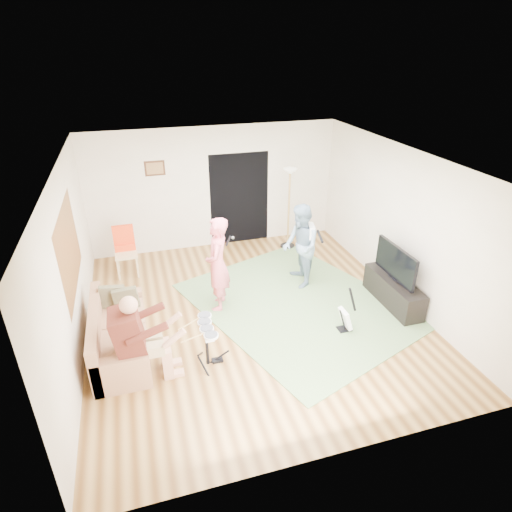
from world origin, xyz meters
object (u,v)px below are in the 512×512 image
at_px(television, 396,262).
at_px(guitarist, 300,246).
at_px(sofa, 115,338).
at_px(guitar_spare, 346,318).
at_px(dining_chair, 127,258).
at_px(singer, 218,264).
at_px(torchiere_lamp, 289,195).
at_px(drum_kit, 207,346).
at_px(tv_cabinet, 393,292).

bearing_deg(television, guitarist, 138.73).
xyz_separation_m(sofa, guitar_spare, (3.60, -0.49, -0.02)).
bearing_deg(dining_chair, singer, -49.08).
bearing_deg(television, torchiere_lamp, 108.31).
xyz_separation_m(guitarist, television, (1.31, -1.15, 0.04)).
height_order(guitarist, television, guitarist).
bearing_deg(guitar_spare, torchiere_lamp, 86.35).
distance_m(sofa, television, 4.77).
relative_size(drum_kit, television, 0.64).
relative_size(sofa, torchiere_lamp, 1.03).
distance_m(tv_cabinet, television, 0.60).
bearing_deg(drum_kit, guitar_spare, 3.84).
relative_size(torchiere_lamp, tv_cabinet, 1.31).
xyz_separation_m(torchiere_lamp, television, (0.93, -2.80, -0.40)).
height_order(guitarist, dining_chair, guitarist).
relative_size(singer, torchiere_lamp, 0.93).
bearing_deg(guitar_spare, guitarist, 96.06).
height_order(drum_kit, guitarist, guitarist).
bearing_deg(dining_chair, sofa, -96.55).
height_order(drum_kit, television, television).
bearing_deg(dining_chair, television, -30.12).
xyz_separation_m(singer, guitarist, (1.66, 0.34, -0.04)).
bearing_deg(television, guitar_spare, -157.27).
bearing_deg(guitarist, guitar_spare, 11.66).
distance_m(drum_kit, singer, 1.61).
height_order(dining_chair, tv_cabinet, dining_chair).
bearing_deg(guitar_spare, tv_cabinet, 21.86).
height_order(torchiere_lamp, dining_chair, torchiere_lamp).
bearing_deg(guitarist, torchiere_lamp, 172.63).
relative_size(drum_kit, guitar_spare, 0.89).
xyz_separation_m(sofa, drum_kit, (1.28, -0.65, 0.06)).
bearing_deg(torchiere_lamp, dining_chair, -175.39).
xyz_separation_m(dining_chair, tv_cabinet, (4.54, -2.51, -0.11)).
distance_m(torchiere_lamp, television, 2.97).
bearing_deg(guitar_spare, dining_chair, 138.33).
distance_m(drum_kit, guitarist, 2.83).
height_order(drum_kit, tv_cabinet, drum_kit).
xyz_separation_m(sofa, dining_chair, (0.25, 2.49, 0.10)).
height_order(sofa, television, television).
height_order(torchiere_lamp, television, torchiere_lamp).
height_order(dining_chair, television, television).
bearing_deg(singer, sofa, -48.07).
bearing_deg(drum_kit, television, 10.36).
xyz_separation_m(torchiere_lamp, dining_chair, (-3.56, -0.29, -0.90)).
distance_m(guitar_spare, dining_chair, 4.49).
xyz_separation_m(singer, television, (2.96, -0.81, 0.00)).
bearing_deg(guitar_spare, drum_kit, -176.16).
height_order(sofa, tv_cabinet, sofa).
bearing_deg(drum_kit, sofa, 153.16).
distance_m(singer, dining_chair, 2.34).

